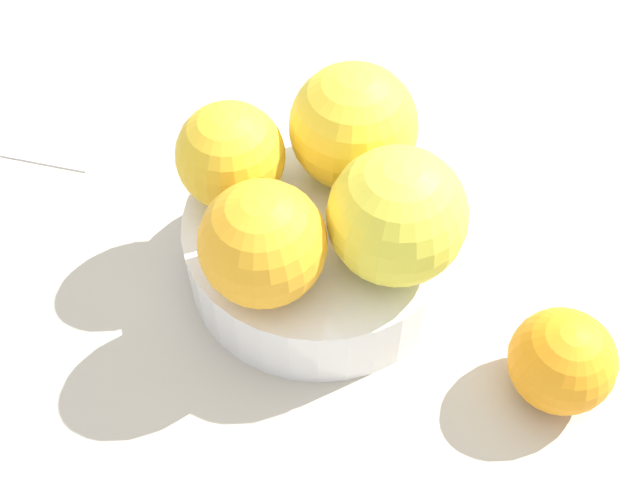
# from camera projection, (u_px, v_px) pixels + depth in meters

# --- Properties ---
(ground_plane) EXTENTS (1.10, 1.10, 0.02)m
(ground_plane) POSITION_uv_depth(u_px,v_px,m) (320.00, 276.00, 0.52)
(ground_plane) COLOR #BCB29E
(fruit_bowl) EXTENTS (0.17, 0.17, 0.05)m
(fruit_bowl) POSITION_uv_depth(u_px,v_px,m) (320.00, 246.00, 0.50)
(fruit_bowl) COLOR white
(fruit_bowl) RESTS_ON ground_plane
(orange_in_bowl_0) EXTENTS (0.07, 0.07, 0.07)m
(orange_in_bowl_0) POSITION_uv_depth(u_px,v_px,m) (268.00, 247.00, 0.42)
(orange_in_bowl_0) COLOR #F9A823
(orange_in_bowl_0) RESTS_ON fruit_bowl
(orange_in_bowl_1) EXTENTS (0.08, 0.08, 0.08)m
(orange_in_bowl_1) POSITION_uv_depth(u_px,v_px,m) (353.00, 127.00, 0.47)
(orange_in_bowl_1) COLOR yellow
(orange_in_bowl_1) RESTS_ON fruit_bowl
(orange_in_bowl_2) EXTENTS (0.08, 0.08, 0.08)m
(orange_in_bowl_2) POSITION_uv_depth(u_px,v_px,m) (396.00, 218.00, 0.43)
(orange_in_bowl_2) COLOR yellow
(orange_in_bowl_2) RESTS_ON fruit_bowl
(orange_in_bowl_3) EXTENTS (0.07, 0.07, 0.07)m
(orange_in_bowl_3) POSITION_uv_depth(u_px,v_px,m) (231.00, 156.00, 0.46)
(orange_in_bowl_3) COLOR yellow
(orange_in_bowl_3) RESTS_ON fruit_bowl
(orange_loose_0) EXTENTS (0.06, 0.06, 0.06)m
(orange_loose_0) POSITION_uv_depth(u_px,v_px,m) (562.00, 361.00, 0.44)
(orange_loose_0) COLOR orange
(orange_loose_0) RESTS_ON ground_plane
(folded_napkin) EXTENTS (0.18, 0.18, 0.00)m
(folded_napkin) POSITION_uv_depth(u_px,v_px,m) (40.00, 91.00, 0.62)
(folded_napkin) COLOR white
(folded_napkin) RESTS_ON ground_plane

